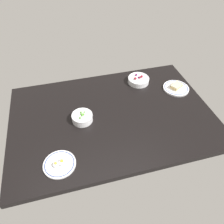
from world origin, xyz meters
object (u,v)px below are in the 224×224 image
object	(u,v)px
plate_eggs	(60,164)
bowl_berries	(139,80)
bowl_peas	(82,117)
plate_sandwich	(176,88)

from	to	relation	value
plate_eggs	bowl_berries	bearing A→B (deg)	-138.25
bowl_berries	bowl_peas	distance (cm)	62.51
plate_eggs	plate_sandwich	bearing A→B (deg)	-154.26
plate_eggs	bowl_berries	world-z (taller)	bowl_berries
plate_sandwich	bowl_berries	bearing A→B (deg)	-31.79
plate_sandwich	plate_eggs	bearing A→B (deg)	25.74
bowl_peas	plate_sandwich	world-z (taller)	bowl_peas
bowl_berries	bowl_peas	world-z (taller)	bowl_peas
bowl_berries	plate_sandwich	size ratio (longest dim) A/B	0.85
plate_eggs	plate_sandwich	distance (cm)	110.30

